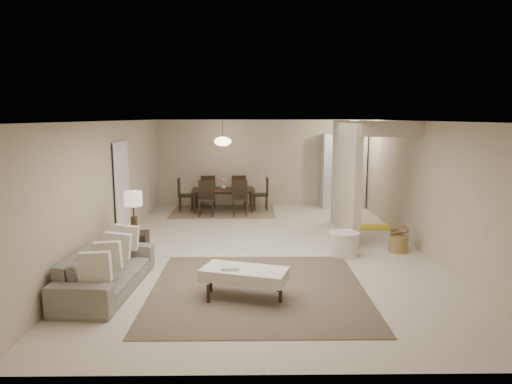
{
  "coord_description": "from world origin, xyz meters",
  "views": [
    {
      "loc": [
        -0.3,
        -8.74,
        2.57
      ],
      "look_at": [
        -0.19,
        0.51,
        1.05
      ],
      "focal_mm": 32.0,
      "sensor_mm": 36.0,
      "label": 1
    }
  ],
  "objects_px": {
    "pantry_cabinet": "(343,171)",
    "ottoman_bench": "(245,274)",
    "side_table": "(135,246)",
    "sofa": "(107,270)",
    "round_pouf": "(344,244)",
    "dining_table": "(223,200)",
    "wicker_basket": "(398,244)"
  },
  "relations": [
    {
      "from": "dining_table",
      "to": "pantry_cabinet",
      "type": "bearing_deg",
      "value": 4.74
    },
    {
      "from": "wicker_basket",
      "to": "dining_table",
      "type": "relative_size",
      "value": 0.22
    },
    {
      "from": "ottoman_bench",
      "to": "side_table",
      "type": "distance_m",
      "value": 2.7
    },
    {
      "from": "pantry_cabinet",
      "to": "ottoman_bench",
      "type": "height_order",
      "value": "pantry_cabinet"
    },
    {
      "from": "pantry_cabinet",
      "to": "sofa",
      "type": "bearing_deg",
      "value": -127.12
    },
    {
      "from": "wicker_basket",
      "to": "dining_table",
      "type": "distance_m",
      "value": 5.35
    },
    {
      "from": "round_pouf",
      "to": "side_table",
      "type": "bearing_deg",
      "value": -176.71
    },
    {
      "from": "dining_table",
      "to": "side_table",
      "type": "bearing_deg",
      "value": -109.85
    },
    {
      "from": "ottoman_bench",
      "to": "wicker_basket",
      "type": "xyz_separation_m",
      "value": [
        2.95,
        2.24,
        -0.19
      ]
    },
    {
      "from": "sofa",
      "to": "dining_table",
      "type": "distance_m",
      "value": 6.06
    },
    {
      "from": "pantry_cabinet",
      "to": "side_table",
      "type": "distance_m",
      "value": 6.83
    },
    {
      "from": "round_pouf",
      "to": "sofa",
      "type": "bearing_deg",
      "value": -156.28
    },
    {
      "from": "pantry_cabinet",
      "to": "round_pouf",
      "type": "distance_m",
      "value": 4.79
    },
    {
      "from": "pantry_cabinet",
      "to": "round_pouf",
      "type": "height_order",
      "value": "pantry_cabinet"
    },
    {
      "from": "ottoman_bench",
      "to": "dining_table",
      "type": "height_order",
      "value": "dining_table"
    },
    {
      "from": "round_pouf",
      "to": "ottoman_bench",
      "type": "bearing_deg",
      "value": -132.42
    },
    {
      "from": "sofa",
      "to": "dining_table",
      "type": "bearing_deg",
      "value": -9.83
    },
    {
      "from": "pantry_cabinet",
      "to": "ottoman_bench",
      "type": "distance_m",
      "value": 7.22
    },
    {
      "from": "ottoman_bench",
      "to": "side_table",
      "type": "height_order",
      "value": "side_table"
    },
    {
      "from": "round_pouf",
      "to": "wicker_basket",
      "type": "distance_m",
      "value": 1.13
    },
    {
      "from": "round_pouf",
      "to": "pantry_cabinet",
      "type": "bearing_deg",
      "value": 79.04
    },
    {
      "from": "wicker_basket",
      "to": "pantry_cabinet",
      "type": "bearing_deg",
      "value": 92.71
    },
    {
      "from": "sofa",
      "to": "side_table",
      "type": "distance_m",
      "value": 1.5
    },
    {
      "from": "ottoman_bench",
      "to": "wicker_basket",
      "type": "relative_size",
      "value": 3.58
    },
    {
      "from": "side_table",
      "to": "wicker_basket",
      "type": "relative_size",
      "value": 1.37
    },
    {
      "from": "dining_table",
      "to": "round_pouf",
      "type": "bearing_deg",
      "value": -61.85
    },
    {
      "from": "side_table",
      "to": "dining_table",
      "type": "xyz_separation_m",
      "value": [
        1.35,
        4.4,
        0.05
      ]
    },
    {
      "from": "pantry_cabinet",
      "to": "dining_table",
      "type": "height_order",
      "value": "pantry_cabinet"
    },
    {
      "from": "pantry_cabinet",
      "to": "side_table",
      "type": "relative_size",
      "value": 4.16
    },
    {
      "from": "sofa",
      "to": "round_pouf",
      "type": "bearing_deg",
      "value": -62.76
    },
    {
      "from": "round_pouf",
      "to": "dining_table",
      "type": "relative_size",
      "value": 0.33
    },
    {
      "from": "side_table",
      "to": "sofa",
      "type": "bearing_deg",
      "value": -91.92
    }
  ]
}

